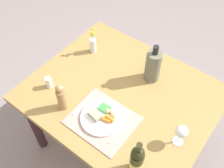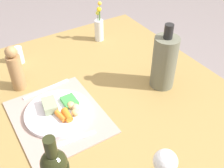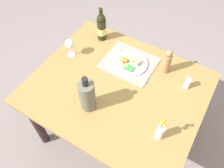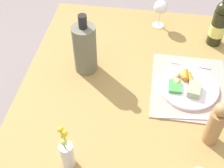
# 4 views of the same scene
# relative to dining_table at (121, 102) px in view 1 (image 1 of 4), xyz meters

# --- Properties ---
(ground_plane) EXTENTS (8.00, 8.00, 0.00)m
(ground_plane) POSITION_rel_dining_table_xyz_m (0.00, 0.00, -0.62)
(ground_plane) COLOR gray
(dining_table) EXTENTS (1.22, 1.02, 0.72)m
(dining_table) POSITION_rel_dining_table_xyz_m (0.00, 0.00, 0.00)
(dining_table) COLOR olive
(dining_table) RESTS_ON ground_plane
(placemat) EXTENTS (0.40, 0.34, 0.01)m
(placemat) POSITION_rel_dining_table_xyz_m (0.03, -0.24, 0.11)
(placemat) COLOR tan
(placemat) RESTS_ON dining_table
(dinner_plate) EXTENTS (0.27, 0.27, 0.05)m
(dinner_plate) POSITION_rel_dining_table_xyz_m (0.02, -0.23, 0.12)
(dinner_plate) COLOR white
(dinner_plate) RESTS_ON placemat
(fork) EXTENTS (0.03, 0.22, 0.00)m
(fork) POSITION_rel_dining_table_xyz_m (-0.15, -0.22, 0.11)
(fork) COLOR silver
(fork) RESTS_ON placemat
(knife) EXTENTS (0.03, 0.19, 0.00)m
(knife) POSITION_rel_dining_table_xyz_m (0.17, -0.25, 0.11)
(knife) COLOR silver
(knife) RESTS_ON placemat
(flower_vase) EXTENTS (0.05, 0.05, 0.22)m
(flower_vase) POSITION_rel_dining_table_xyz_m (-0.41, 0.20, 0.18)
(flower_vase) COLOR silver
(flower_vase) RESTS_ON dining_table
(pepper_mill) EXTENTS (0.06, 0.06, 0.21)m
(pepper_mill) POSITION_rel_dining_table_xyz_m (-0.23, -0.32, 0.20)
(pepper_mill) COLOR #A67B4C
(pepper_mill) RESTS_ON dining_table
(cooler_bottle) EXTENTS (0.11, 0.11, 0.30)m
(cooler_bottle) POSITION_rel_dining_table_xyz_m (0.09, 0.24, 0.23)
(cooler_bottle) COLOR #666855
(cooler_bottle) RESTS_ON dining_table
(wine_bottle) EXTENTS (0.08, 0.08, 0.29)m
(wine_bottle) POSITION_rel_dining_table_xyz_m (0.37, -0.38, 0.22)
(wine_bottle) COLOR black
(wine_bottle) RESTS_ON dining_table
(salt_shaker) EXTENTS (0.04, 0.04, 0.09)m
(salt_shaker) POSITION_rel_dining_table_xyz_m (-0.42, -0.25, 0.15)
(salt_shaker) COLOR white
(salt_shaker) RESTS_ON dining_table
(wine_glass) EXTENTS (0.07, 0.07, 0.15)m
(wine_glass) POSITION_rel_dining_table_xyz_m (0.47, -0.09, 0.22)
(wine_glass) COLOR white
(wine_glass) RESTS_ON dining_table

